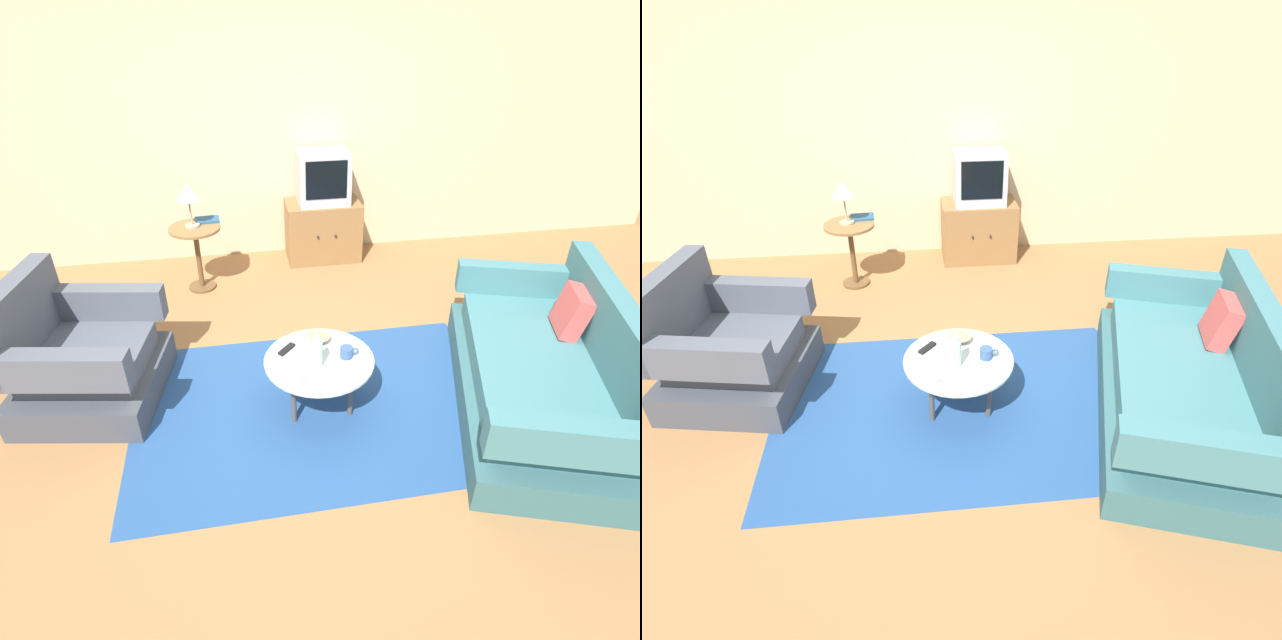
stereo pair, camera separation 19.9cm
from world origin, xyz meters
The scene contains 16 objects.
ground_plane centered at (0.00, 0.00, 0.00)m, with size 16.00×16.00×0.00m, color olive.
back_wall centered at (0.00, 2.58, 1.35)m, with size 9.00×0.12×2.70m, color #CCB78E.
area_rug centered at (0.01, -0.08, 0.00)m, with size 2.54×1.71×0.00m, color navy.
armchair centered at (-1.58, 0.31, 0.31)m, with size 1.04×1.07×0.90m.
couch centered at (1.50, -0.35, 0.29)m, with size 1.49×2.09×0.86m.
coffee_table centered at (0.01, -0.09, 0.37)m, with size 0.73×0.73×0.41m.
side_table centered at (-0.82, 1.79, 0.45)m, with size 0.47×0.47×0.63m.
tv_stand centered at (0.47, 2.26, 0.31)m, with size 0.77×0.47×0.62m.
television centered at (0.47, 2.27, 0.88)m, with size 0.51×0.40×0.52m.
table_lamp centered at (-0.84, 1.81, 0.94)m, with size 0.21×0.21×0.40m.
vase centered at (-0.01, -0.15, 0.54)m, with size 0.07×0.07×0.27m.
mug centered at (0.20, -0.09, 0.44)m, with size 0.13×0.09×0.08m.
bowl centered at (0.04, 0.11, 0.43)m, with size 0.16×0.16×0.05m.
tv_remote_dark centered at (-0.18, 0.05, 0.42)m, with size 0.13×0.13×0.02m.
tv_remote_silver centered at (-0.18, -0.24, 0.42)m, with size 0.14×0.17×0.02m.
book centered at (-0.70, 1.92, 0.64)m, with size 0.23×0.18×0.02m.
Camera 1 is at (-0.44, -2.71, 2.44)m, focal length 28.49 mm.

